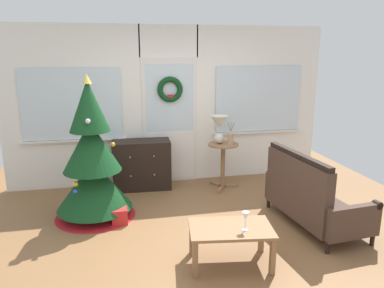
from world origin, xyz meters
name	(u,v)px	position (x,y,z in m)	size (l,w,h in m)	color
ground_plane	(198,237)	(0.00, 0.00, 0.00)	(6.76, 6.76, 0.00)	brown
back_wall_with_door	(169,105)	(0.00, 2.08, 1.28)	(5.20, 0.19, 2.55)	white
christmas_tree	(93,166)	(-1.20, 0.85, 0.70)	(1.05, 1.05, 1.88)	#4C331E
dresser_cabinet	(142,165)	(-0.50, 1.79, 0.39)	(0.92, 0.47, 0.78)	black
settee_sofa	(309,197)	(1.43, 0.01, 0.38)	(0.84, 1.48, 0.96)	black
side_table	(223,157)	(0.76, 1.52, 0.52)	(0.50, 0.48, 0.73)	#8E6642
table_lamp	(219,126)	(0.70, 1.56, 1.02)	(0.28, 0.28, 0.44)	silver
flower_vase	(231,137)	(0.86, 1.46, 0.85)	(0.11, 0.10, 0.35)	tan
coffee_table	(231,233)	(0.20, -0.63, 0.35)	(0.90, 0.63, 0.41)	#8E6642
wine_glass	(245,217)	(0.32, -0.72, 0.55)	(0.08, 0.08, 0.20)	silver
gift_box	(120,216)	(-0.89, 0.56, 0.10)	(0.20, 0.18, 0.20)	red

